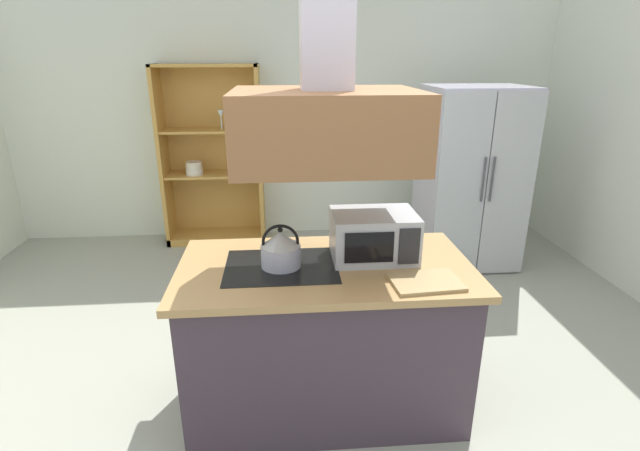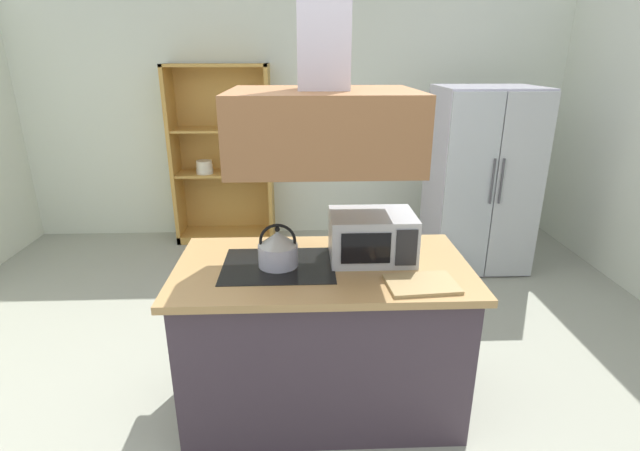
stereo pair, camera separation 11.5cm
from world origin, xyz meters
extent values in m
plane|color=#9A9C8A|center=(0.00, 0.00, 0.00)|extent=(7.80, 7.80, 0.00)
cube|color=silver|center=(0.00, 3.00, 1.35)|extent=(6.00, 0.12, 2.70)
cube|color=#40333D|center=(0.18, 0.00, 0.43)|extent=(1.51, 0.78, 0.86)
cube|color=tan|center=(0.18, 0.00, 0.88)|extent=(1.59, 0.86, 0.04)
cube|color=black|center=(-0.06, 0.00, 0.90)|extent=(0.60, 0.47, 0.00)
cube|color=#8F5C35|center=(0.18, 0.00, 1.64)|extent=(0.90, 0.70, 0.36)
cube|color=#BAB5C8|center=(1.76, 1.98, 0.85)|extent=(0.90, 0.72, 1.71)
cube|color=#B4BABE|center=(1.54, 1.61, 0.85)|extent=(0.44, 0.03, 1.67)
cube|color=#B7BBBD|center=(1.99, 1.61, 0.85)|extent=(0.44, 0.03, 1.67)
cylinder|color=#4C4C51|center=(1.72, 1.58, 0.94)|extent=(0.02, 0.02, 0.40)
cylinder|color=#4C4C51|center=(1.80, 1.58, 0.94)|extent=(0.02, 0.02, 0.40)
cube|color=#C18D3E|center=(-1.29, 2.74, 0.94)|extent=(0.04, 0.40, 1.89)
cube|color=#C18D3E|center=(-0.27, 2.74, 0.94)|extent=(0.04, 0.40, 1.89)
cube|color=#C18D3E|center=(-0.78, 2.74, 1.87)|extent=(1.06, 0.40, 0.03)
cube|color=#C18D3E|center=(-0.78, 2.74, 0.04)|extent=(1.06, 0.40, 0.08)
cube|color=#C18D3E|center=(-0.78, 2.93, 0.94)|extent=(1.06, 0.02, 1.89)
cube|color=#C18D3E|center=(-0.78, 2.74, 0.75)|extent=(0.98, 0.36, 0.02)
cube|color=#C18D3E|center=(-0.78, 2.74, 1.23)|extent=(0.98, 0.36, 0.02)
cylinder|color=beige|center=(-0.97, 2.69, 0.79)|extent=(0.18, 0.18, 0.05)
cylinder|color=beige|center=(-0.97, 2.69, 0.84)|extent=(0.17, 0.17, 0.05)
cylinder|color=beige|center=(-0.97, 2.69, 0.88)|extent=(0.16, 0.16, 0.05)
cylinder|color=silver|center=(-0.65, 2.70, 1.30)|extent=(0.01, 0.01, 0.12)
cone|color=silver|center=(-0.65, 2.70, 1.40)|extent=(0.07, 0.07, 0.08)
cylinder|color=silver|center=(-0.48, 2.70, 1.30)|extent=(0.01, 0.01, 0.12)
cone|color=silver|center=(-0.48, 2.70, 1.40)|extent=(0.07, 0.07, 0.08)
cylinder|color=#B0B0C2|center=(-0.06, 0.00, 0.96)|extent=(0.21, 0.21, 0.12)
cone|color=#B6BBB9|center=(-0.06, 0.00, 1.06)|extent=(0.20, 0.20, 0.07)
sphere|color=black|center=(-0.06, 0.00, 1.11)|extent=(0.03, 0.03, 0.03)
torus|color=black|center=(-0.06, 0.00, 1.04)|extent=(0.20, 0.02, 0.20)
cube|color=tan|center=(0.66, -0.26, 0.91)|extent=(0.36, 0.27, 0.02)
cube|color=#B7BABF|center=(0.45, 0.08, 1.03)|extent=(0.46, 0.34, 0.26)
cube|color=black|center=(0.40, -0.09, 1.03)|extent=(0.26, 0.01, 0.17)
cube|color=#262628|center=(0.61, -0.09, 1.03)|extent=(0.11, 0.01, 0.20)
camera|label=1|loc=(-0.04, -2.33, 1.97)|focal=26.58mm
camera|label=2|loc=(0.07, -2.33, 1.97)|focal=26.58mm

